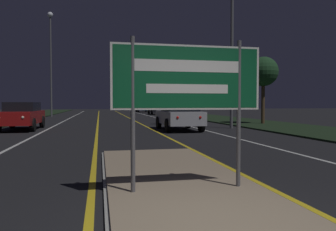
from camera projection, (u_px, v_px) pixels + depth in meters
median_island at (187, 192)px, 5.18m from camera, size 2.60×9.05×0.10m
verge_right at (245, 122)px, 24.90m from camera, size 5.00×100.00×0.08m
centre_line_yellow_left at (98, 120)px, 27.54m from camera, size 0.12×70.00×0.01m
centre_line_yellow_right at (133, 120)px, 28.15m from camera, size 0.12×70.00×0.01m
lane_line_white_left at (65, 121)px, 26.99m from camera, size 0.12×70.00×0.01m
lane_line_white_right at (164, 120)px, 28.70m from camera, size 0.12×70.00×0.01m
edge_line_white_left at (26, 121)px, 26.37m from camera, size 0.10×70.00×0.01m
edge_line_white_right at (197, 119)px, 29.32m from camera, size 0.10×70.00×0.01m
highway_sign at (188, 83)px, 5.12m from camera, size 2.39×0.07×2.37m
streetlight_left_far at (51, 48)px, 34.89m from camera, size 0.58×0.58×11.16m
streetlight_right_near at (232, 3)px, 18.75m from camera, size 0.63×0.63×10.36m
car_receding_0 at (179, 116)px, 17.70m from camera, size 1.96×4.27×1.45m
car_receding_1 at (176, 111)px, 31.38m from camera, size 1.97×4.54×1.39m
car_receding_2 at (157, 109)px, 42.60m from camera, size 1.84×4.24×1.43m
car_receding_3 at (142, 107)px, 54.42m from camera, size 1.87×4.71×1.42m
car_approaching_0 at (22, 115)px, 17.95m from camera, size 1.87×4.53×1.52m
roadside_palm_right at (263, 72)px, 22.17m from camera, size 2.00×2.00×4.53m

